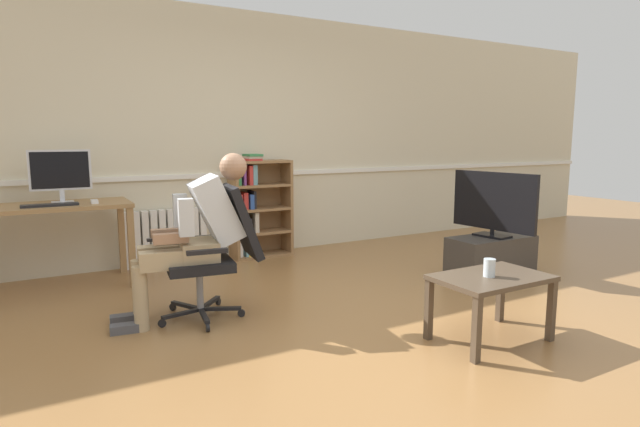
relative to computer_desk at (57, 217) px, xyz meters
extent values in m
plane|color=olive|center=(1.76, -2.15, -0.64)|extent=(18.00, 18.00, 0.00)
cube|color=beige|center=(1.76, 0.50, 0.71)|extent=(12.00, 0.10, 2.70)
cube|color=white|center=(1.76, 0.44, 0.28)|extent=(12.00, 0.03, 0.05)
cube|color=#9E7547|center=(0.56, -0.27, -0.28)|extent=(0.06, 0.06, 0.72)
cube|color=#9E7547|center=(0.56, 0.27, -0.28)|extent=(0.06, 0.06, 0.72)
cube|color=#9E7547|center=(0.00, 0.00, 0.09)|extent=(1.21, 0.63, 0.04)
cube|color=silver|center=(0.06, 0.06, 0.12)|extent=(0.18, 0.14, 0.01)
cube|color=silver|center=(0.06, 0.08, 0.17)|extent=(0.04, 0.02, 0.10)
cube|color=silver|center=(0.06, 0.08, 0.40)|extent=(0.50, 0.02, 0.36)
cube|color=black|center=(0.06, 0.07, 0.40)|extent=(0.46, 0.00, 0.32)
cube|color=black|center=(-0.05, -0.14, 0.12)|extent=(0.44, 0.12, 0.02)
cube|color=white|center=(0.30, -0.12, 0.13)|extent=(0.06, 0.10, 0.03)
cube|color=olive|center=(1.72, 0.27, -0.10)|extent=(0.03, 0.28, 1.08)
cube|color=olive|center=(2.36, 0.27, -0.10)|extent=(0.03, 0.28, 1.08)
cube|color=olive|center=(2.04, 0.41, -0.10)|extent=(0.64, 0.02, 1.08)
cube|color=olive|center=(2.04, 0.27, -0.63)|extent=(0.61, 0.28, 0.03)
cube|color=olive|center=(2.04, 0.27, -0.37)|extent=(0.61, 0.28, 0.03)
cube|color=olive|center=(2.04, 0.27, -0.10)|extent=(0.61, 0.28, 0.03)
cube|color=olive|center=(2.04, 0.27, 0.16)|extent=(0.61, 0.28, 0.03)
cube|color=olive|center=(2.04, 0.27, 0.42)|extent=(0.61, 0.28, 0.03)
cube|color=white|center=(1.77, 0.29, -0.53)|extent=(0.04, 0.19, 0.16)
cube|color=#89428E|center=(1.77, 0.25, -0.28)|extent=(0.04, 0.19, 0.15)
cube|color=red|center=(1.77, 0.27, -0.01)|extent=(0.05, 0.19, 0.17)
cube|color=#38844C|center=(1.77, 0.28, 0.27)|extent=(0.04, 0.19, 0.19)
cube|color=#6699A3|center=(1.84, 0.27, -0.51)|extent=(0.03, 0.19, 0.21)
cube|color=#6699A3|center=(1.84, 0.26, -0.26)|extent=(0.05, 0.19, 0.20)
cube|color=red|center=(1.84, 0.28, 0.00)|extent=(0.05, 0.19, 0.18)
cube|color=#89428E|center=(1.83, 0.28, 0.25)|extent=(0.03, 0.19, 0.16)
cube|color=gold|center=(1.87, 0.27, -0.54)|extent=(0.03, 0.19, 0.16)
cube|color=black|center=(1.89, 0.27, -0.27)|extent=(0.03, 0.19, 0.16)
cube|color=#2D519E|center=(1.90, 0.26, -0.01)|extent=(0.04, 0.19, 0.16)
cube|color=red|center=(1.90, 0.27, 0.28)|extent=(0.04, 0.19, 0.21)
cube|color=beige|center=(1.93, 0.26, -0.54)|extent=(0.03, 0.19, 0.16)
cube|color=beige|center=(1.95, 0.26, -0.24)|extent=(0.05, 0.19, 0.23)
cube|color=black|center=(1.94, 0.27, 0.01)|extent=(0.03, 0.19, 0.19)
cube|color=#6699A3|center=(1.95, 0.27, 0.28)|extent=(0.05, 0.19, 0.22)
cube|color=red|center=(1.95, 0.27, 0.45)|extent=(0.16, 0.22, 0.02)
cube|color=beige|center=(1.95, 0.27, 0.47)|extent=(0.16, 0.22, 0.02)
cube|color=#38844C|center=(1.95, 0.26, 0.50)|extent=(0.16, 0.22, 0.02)
cube|color=white|center=(0.64, 0.39, -0.35)|extent=(0.07, 0.08, 0.59)
cube|color=white|center=(0.72, 0.39, -0.35)|extent=(0.07, 0.08, 0.59)
cube|color=white|center=(0.81, 0.39, -0.35)|extent=(0.07, 0.08, 0.59)
cube|color=white|center=(0.89, 0.39, -0.35)|extent=(0.07, 0.08, 0.59)
cube|color=white|center=(0.98, 0.39, -0.35)|extent=(0.07, 0.08, 0.59)
cube|color=white|center=(1.07, 0.39, -0.35)|extent=(0.07, 0.08, 0.59)
cube|color=white|center=(1.15, 0.39, -0.35)|extent=(0.07, 0.08, 0.59)
cube|color=white|center=(1.24, 0.39, -0.35)|extent=(0.07, 0.08, 0.59)
cube|color=white|center=(1.32, 0.39, -0.35)|extent=(0.07, 0.08, 0.59)
cube|color=white|center=(1.41, 0.39, -0.35)|extent=(0.07, 0.08, 0.59)
cube|color=black|center=(0.84, -1.51, -0.58)|extent=(0.07, 0.30, 0.02)
cylinder|color=black|center=(0.82, -1.66, -0.62)|extent=(0.03, 0.06, 0.06)
cube|color=black|center=(0.99, -1.43, -0.58)|extent=(0.29, 0.16, 0.02)
cylinder|color=black|center=(1.13, -1.49, -0.62)|extent=(0.06, 0.04, 0.06)
cube|color=black|center=(0.96, -1.25, -0.58)|extent=(0.23, 0.24, 0.02)
cylinder|color=black|center=(1.06, -1.15, -0.62)|extent=(0.05, 0.06, 0.06)
cube|color=black|center=(0.79, -1.23, -0.58)|extent=(0.17, 0.28, 0.02)
cylinder|color=black|center=(0.71, -1.10, -0.62)|extent=(0.05, 0.06, 0.06)
cube|color=black|center=(0.71, -1.39, -0.58)|extent=(0.30, 0.09, 0.02)
cylinder|color=black|center=(0.56, -1.42, -0.62)|extent=(0.06, 0.03, 0.06)
cylinder|color=gray|center=(0.86, -1.36, -0.42)|extent=(0.05, 0.05, 0.30)
cube|color=black|center=(0.86, -1.36, -0.23)|extent=(0.52, 0.52, 0.07)
cube|color=black|center=(1.18, -1.41, 0.07)|extent=(0.30, 0.47, 0.55)
cube|color=black|center=(0.91, -1.11, -0.09)|extent=(0.28, 0.08, 0.03)
cube|color=black|center=(0.84, -1.62, -0.09)|extent=(0.28, 0.08, 0.03)
cube|color=tan|center=(0.86, -1.36, -0.13)|extent=(0.30, 0.37, 0.14)
cube|color=silver|center=(0.99, -1.38, 0.16)|extent=(0.42, 0.39, 0.52)
sphere|color=#A87A5B|center=(1.13, -1.40, 0.47)|extent=(0.20, 0.20, 0.20)
cube|color=black|center=(0.58, -1.33, -0.03)|extent=(0.15, 0.06, 0.02)
cube|color=tan|center=(0.66, -1.24, -0.16)|extent=(0.43, 0.18, 0.13)
cylinder|color=tan|center=(0.46, -1.21, -0.42)|extent=(0.10, 0.10, 0.46)
cube|color=#4C4C51|center=(0.36, -1.20, -0.61)|extent=(0.23, 0.12, 0.06)
cube|color=tan|center=(0.64, -1.43, -0.16)|extent=(0.43, 0.18, 0.13)
cylinder|color=tan|center=(0.43, -1.41, -0.42)|extent=(0.10, 0.10, 0.46)
cube|color=#4C4C51|center=(0.33, -1.39, -0.61)|extent=(0.23, 0.12, 0.06)
cube|color=silver|center=(0.78, -1.19, 0.14)|extent=(0.11, 0.09, 0.26)
cube|color=#A87A5B|center=(0.67, -1.24, -0.01)|extent=(0.25, 0.10, 0.07)
cube|color=silver|center=(0.74, -1.51, 0.14)|extent=(0.11, 0.09, 0.26)
cube|color=#A87A5B|center=(0.65, -1.43, -0.01)|extent=(0.25, 0.10, 0.07)
cube|color=#3D3833|center=(3.66, -1.58, -0.45)|extent=(0.86, 0.40, 0.38)
cube|color=black|center=(3.66, -1.58, -0.25)|extent=(0.24, 0.34, 0.02)
cylinder|color=black|center=(3.66, -1.58, -0.22)|extent=(0.04, 0.04, 0.05)
cube|color=black|center=(3.66, -1.58, 0.09)|extent=(0.15, 0.89, 0.55)
cube|color=white|center=(3.68, -1.58, 0.09)|extent=(0.11, 0.83, 0.51)
cube|color=#4C3D2D|center=(2.06, -2.93, -0.44)|extent=(0.04, 0.04, 0.41)
cube|color=#4C3D2D|center=(2.74, -2.93, -0.44)|extent=(0.04, 0.04, 0.41)
cube|color=#4C3D2D|center=(2.74, -2.51, -0.44)|extent=(0.04, 0.04, 0.41)
cube|color=#4C3D2D|center=(2.06, -2.51, -0.44)|extent=(0.04, 0.04, 0.41)
cube|color=#4C3D2D|center=(2.40, -2.72, -0.22)|extent=(0.74, 0.48, 0.03)
cylinder|color=silver|center=(2.36, -2.73, -0.15)|extent=(0.08, 0.08, 0.12)
camera|label=1|loc=(-0.16, -4.97, 0.68)|focal=28.62mm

